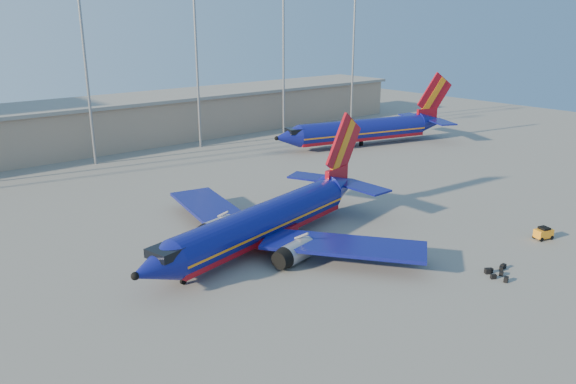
{
  "coord_description": "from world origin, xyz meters",
  "views": [
    {
      "loc": [
        -37.9,
        -43.03,
        22.89
      ],
      "look_at": [
        1.04,
        3.78,
        4.0
      ],
      "focal_mm": 35.0,
      "sensor_mm": 36.0,
      "label": 1
    }
  ],
  "objects": [
    {
      "name": "terminal_building",
      "position": [
        10.0,
        58.0,
        4.32
      ],
      "size": [
        122.0,
        16.0,
        8.5
      ],
      "color": "gray",
      "rests_on": "ground"
    },
    {
      "name": "aircraft_main",
      "position": [
        -4.15,
        0.82,
        2.58
      ],
      "size": [
        35.21,
        33.5,
        12.08
      ],
      "rotation": [
        0.0,
        0.0,
        0.22
      ],
      "color": "navy",
      "rests_on": "ground"
    },
    {
      "name": "aircraft_second",
      "position": [
        39.68,
        27.36,
        2.97
      ],
      "size": [
        37.49,
        17.61,
        12.93
      ],
      "rotation": [
        0.0,
        0.0,
        -0.25
      ],
      "color": "navy",
      "rests_on": "ground"
    },
    {
      "name": "ground",
      "position": [
        0.0,
        0.0,
        0.0
      ],
      "size": [
        220.0,
        220.0,
        0.0
      ],
      "primitive_type": "plane",
      "color": "slate",
      "rests_on": "ground"
    },
    {
      "name": "luggage_pile",
      "position": [
        7.66,
        -18.81,
        0.22
      ],
      "size": [
        3.27,
        2.6,
        0.51
      ],
      "color": "black",
      "rests_on": "ground"
    },
    {
      "name": "baggage_tug",
      "position": [
        19.52,
        -17.23,
        0.72
      ],
      "size": [
        2.17,
        1.67,
        1.38
      ],
      "rotation": [
        0.0,
        0.0,
        -0.3
      ],
      "color": "orange",
      "rests_on": "ground"
    },
    {
      "name": "light_mast_row",
      "position": [
        5.0,
        46.0,
        17.55
      ],
      "size": [
        101.6,
        1.6,
        28.65
      ],
      "color": "gray",
      "rests_on": "ground"
    }
  ]
}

